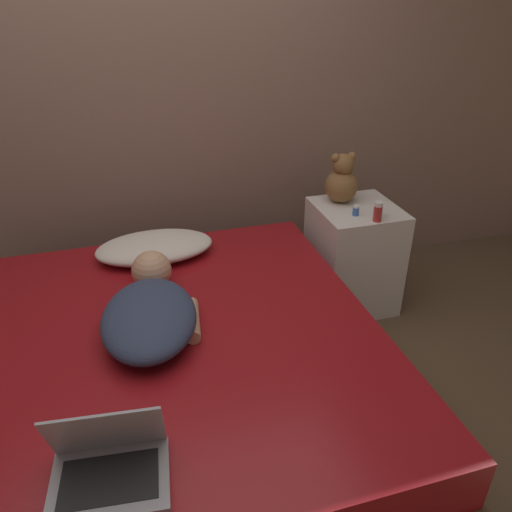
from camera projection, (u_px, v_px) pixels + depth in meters
ground_plane at (188, 418)px, 2.26m from camera, size 12.00×12.00×0.00m
wall_back at (134, 76)px, 2.64m from camera, size 8.00×0.06×2.60m
bed at (184, 378)px, 2.15m from camera, size 1.65×1.82×0.48m
nightstand at (353, 257)px, 2.94m from camera, size 0.45×0.46×0.63m
pillow at (155, 247)px, 2.58m from camera, size 0.60×0.35×0.11m
person_lying at (151, 310)px, 2.04m from camera, size 0.45×0.75×0.18m
laptop at (108, 462)px, 1.42m from camera, size 0.36×0.28×0.24m
teddy_bear at (342, 181)px, 2.80m from camera, size 0.19×0.19×0.29m
bottle_clear at (378, 209)px, 2.65m from camera, size 0.04×0.04×0.09m
bottle_blue at (356, 210)px, 2.68m from camera, size 0.03×0.03×0.06m
bottle_red at (378, 212)px, 2.60m from camera, size 0.05×0.05×0.11m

